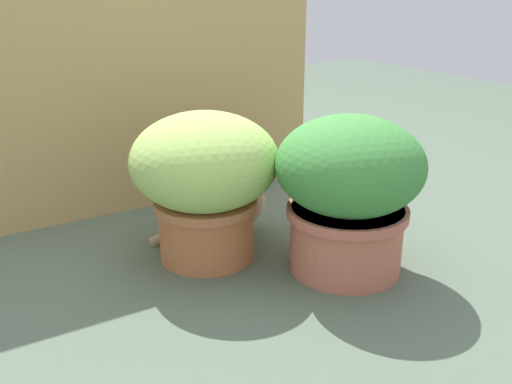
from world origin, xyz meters
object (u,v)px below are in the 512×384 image
at_px(grass_planter, 205,177).
at_px(leafy_planter, 349,188).
at_px(mushroom_ornament_red, 230,232).
at_px(cat, 227,197).

distance_m(grass_planter, leafy_planter, 0.37).
relative_size(grass_planter, leafy_planter, 0.98).
xyz_separation_m(leafy_planter, mushroom_ornament_red, (-0.24, 0.19, -0.13)).
xyz_separation_m(grass_planter, mushroom_ornament_red, (0.04, -0.06, -0.14)).
bearing_deg(leafy_planter, grass_planter, 137.99).
bearing_deg(cat, grass_planter, -141.07).
height_order(grass_planter, leafy_planter, leafy_planter).
bearing_deg(cat, leafy_planter, -64.28).
bearing_deg(mushroom_ornament_red, cat, 63.68).
xyz_separation_m(grass_planter, cat, (0.11, 0.09, -0.11)).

